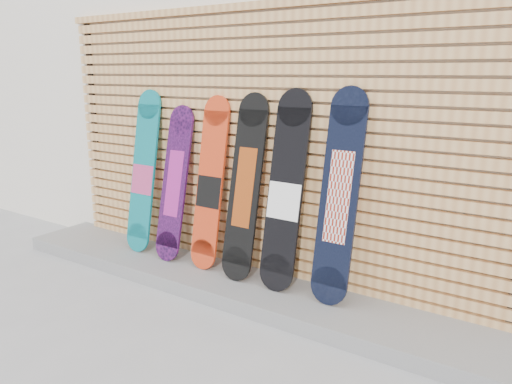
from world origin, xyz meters
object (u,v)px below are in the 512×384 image
Objects in this scene: snowboard_1 at (175,184)px; snowboard_5 at (339,197)px; snowboard_0 at (144,173)px; snowboard_3 at (245,188)px; snowboard_4 at (285,192)px; snowboard_2 at (210,185)px.

snowboard_1 is 1.58m from snowboard_5.
snowboard_0 is 0.40m from snowboard_1.
snowboard_3 is 0.96× the size of snowboard_5.
snowboard_1 is at bearing 179.67° from snowboard_3.
snowboard_5 reaches higher than snowboard_3.
snowboard_3 is 0.97× the size of snowboard_4.
snowboard_2 reaches higher than snowboard_1.
snowboard_5 is (1.97, 0.00, 0.04)m from snowboard_0.
snowboard_0 is 1.09× the size of snowboard_1.
snowboard_4 is at bearing -0.07° from snowboard_1.
snowboard_1 is 1.14m from snowboard_4.
snowboard_0 is 0.79m from snowboard_2.
snowboard_4 reaches higher than snowboard_3.
snowboard_5 is (0.81, 0.01, 0.03)m from snowboard_3.
snowboard_1 is 0.40m from snowboard_2.
snowboard_3 is (0.38, -0.02, 0.03)m from snowboard_2.
snowboard_3 reaches higher than snowboard_2.
snowboard_5 is (1.19, -0.00, 0.06)m from snowboard_2.
snowboard_1 is 0.89× the size of snowboard_4.
snowboard_0 is 1.97m from snowboard_5.
snowboard_4 is (1.14, -0.00, 0.07)m from snowboard_1.
snowboard_4 reaches higher than snowboard_1.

